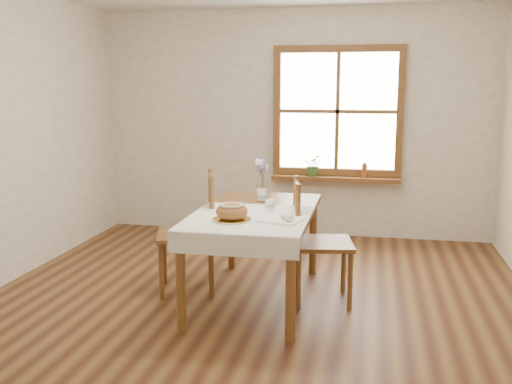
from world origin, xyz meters
TOP-DOWN VIEW (x-y plane):
  - ground at (0.00, 0.00)m, footprint 5.00×5.00m
  - room_walls at (0.00, 0.00)m, footprint 4.60×5.10m
  - window at (0.50, 2.47)m, footprint 1.46×0.08m
  - window_sill at (0.50, 2.40)m, footprint 1.46×0.20m
  - dining_table at (0.00, 0.30)m, footprint 0.90×1.60m
  - table_linen at (0.00, -0.00)m, footprint 0.91×0.99m
  - chair_left at (-0.62, 0.38)m, footprint 0.62×0.61m
  - chair_right at (0.53, 0.37)m, footprint 0.57×0.55m
  - bread_plate at (-0.09, -0.12)m, footprint 0.30×0.30m
  - bread_loaf at (-0.09, -0.12)m, footprint 0.24×0.24m
  - egg_napkin at (0.26, -0.06)m, footprint 0.35×0.32m
  - eggs at (0.26, -0.06)m, footprint 0.27×0.26m
  - salt_shaker at (0.11, 0.25)m, footprint 0.06×0.06m
  - pepper_shaker at (0.13, 0.25)m, footprint 0.06×0.06m
  - flower_vase at (-0.03, 0.69)m, footprint 0.11×0.11m
  - lavender_bouquet at (-0.03, 0.69)m, footprint 0.15×0.15m
  - potted_plant at (0.25, 2.40)m, footprint 0.27×0.29m
  - amber_bottle at (0.82, 2.40)m, footprint 0.06×0.06m

SIDE VIEW (x-z plane):
  - ground at x=0.00m, z-range 0.00..0.00m
  - chair_right at x=0.53m, z-range 0.00..1.01m
  - chair_left at x=-0.62m, z-range 0.00..1.02m
  - dining_table at x=0.00m, z-range 0.29..1.04m
  - window_sill at x=0.50m, z-range 0.66..0.71m
  - table_linen at x=0.00m, z-range 0.75..0.76m
  - egg_napkin at x=0.26m, z-range 0.76..0.77m
  - bread_plate at x=-0.09m, z-range 0.76..0.77m
  - eggs at x=0.26m, z-range 0.77..0.82m
  - flower_vase at x=-0.03m, z-range 0.75..0.85m
  - amber_bottle at x=0.82m, z-range 0.71..0.89m
  - salt_shaker at x=0.11m, z-range 0.76..0.85m
  - potted_plant at x=0.25m, z-range 0.71..0.91m
  - pepper_shaker at x=0.13m, z-range 0.76..0.86m
  - bread_loaf at x=-0.09m, z-range 0.77..0.91m
  - lavender_bouquet at x=-0.03m, z-range 0.85..1.14m
  - window at x=0.50m, z-range 0.72..2.18m
  - room_walls at x=0.00m, z-range 0.38..3.03m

